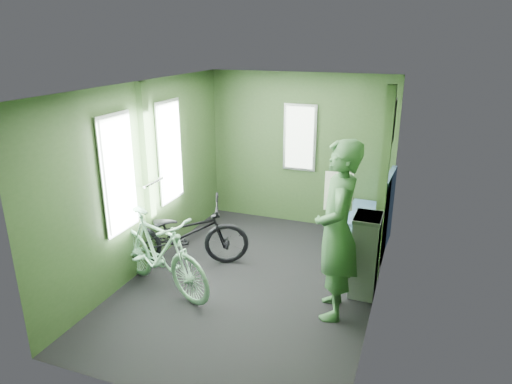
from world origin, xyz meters
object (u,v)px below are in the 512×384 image
passenger (337,231)px  waste_box (365,255)px  bicycle_black (184,265)px  bench_seat (368,226)px  bicycle_mint (162,289)px

passenger → waste_box: 0.73m
bicycle_black → bench_seat: (2.13, 1.37, 0.31)m
bicycle_mint → passenger: (1.94, 0.24, 0.94)m
bicycle_black → bench_seat: size_ratio=1.57×
bicycle_mint → bench_seat: bearing=-25.8°
bicycle_mint → bench_seat: (2.08, 1.99, 0.31)m
bicycle_black → bench_seat: bench_seat is taller
bicycle_black → bicycle_mint: size_ratio=1.04×
bench_seat → waste_box: bearing=-81.5°
bicycle_black → bench_seat: 2.55m
passenger → waste_box: size_ratio=1.98×
bicycle_black → bicycle_mint: bicycle_mint is taller
waste_box → bench_seat: size_ratio=0.89×
waste_box → bicycle_mint: bearing=-161.2°
bicycle_black → bench_seat: bearing=-81.8°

